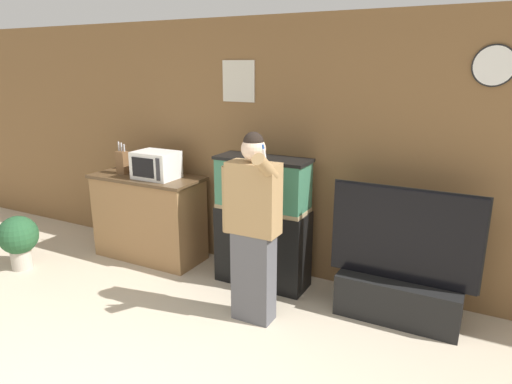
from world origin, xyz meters
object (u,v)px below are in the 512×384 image
(knife_block, at_px, (122,162))
(tv_on_stand, at_px, (399,282))
(aquarium_on_stand, at_px, (263,222))
(potted_plant, at_px, (19,238))
(counter_island, at_px, (149,217))
(microwave, at_px, (156,165))
(person_standing, at_px, (252,226))

(knife_block, height_order, tv_on_stand, knife_block)
(aquarium_on_stand, relative_size, potted_plant, 2.20)
(knife_block, relative_size, potted_plant, 0.61)
(counter_island, height_order, potted_plant, counter_island)
(counter_island, xyz_separation_m, microwave, (0.17, -0.03, 0.62))
(aquarium_on_stand, relative_size, tv_on_stand, 1.04)
(knife_block, bearing_deg, aquarium_on_stand, 1.51)
(microwave, bearing_deg, tv_on_stand, -0.30)
(tv_on_stand, xyz_separation_m, potted_plant, (-3.81, -0.86, 0.01))
(person_standing, bearing_deg, knife_block, 163.13)
(potted_plant, bearing_deg, person_standing, 5.77)
(potted_plant, bearing_deg, knife_block, 50.13)
(person_standing, bearing_deg, aquarium_on_stand, 109.88)
(aquarium_on_stand, xyz_separation_m, person_standing, (0.23, -0.64, 0.20))
(microwave, relative_size, potted_plant, 0.77)
(potted_plant, bearing_deg, counter_island, 41.08)
(microwave, relative_size, knife_block, 1.27)
(knife_block, relative_size, person_standing, 0.22)
(tv_on_stand, bearing_deg, microwave, 179.70)
(microwave, bearing_deg, counter_island, 170.66)
(knife_block, distance_m, aquarium_on_stand, 1.80)
(microwave, distance_m, potted_plant, 1.67)
(knife_block, distance_m, person_standing, 2.08)
(counter_island, distance_m, knife_block, 0.68)
(tv_on_stand, xyz_separation_m, person_standing, (-1.11, -0.59, 0.51))
(counter_island, distance_m, microwave, 0.65)
(aquarium_on_stand, xyz_separation_m, potted_plant, (-2.47, -0.92, -0.30))
(microwave, distance_m, knife_block, 0.48)
(knife_block, bearing_deg, counter_island, 5.93)
(knife_block, relative_size, aquarium_on_stand, 0.28)
(aquarium_on_stand, bearing_deg, potted_plant, -159.61)
(knife_block, height_order, person_standing, person_standing)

